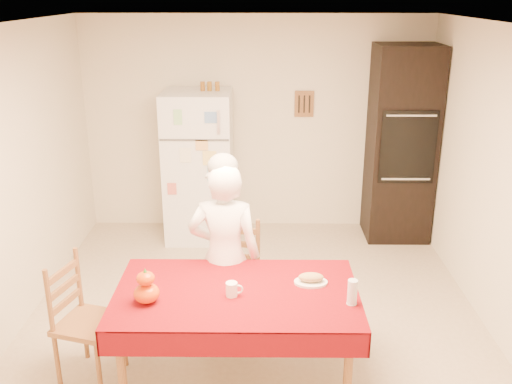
{
  "coord_description": "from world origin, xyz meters",
  "views": [
    {
      "loc": [
        0.06,
        -4.3,
        2.75
      ],
      "look_at": [
        0.01,
        0.2,
        1.14
      ],
      "focal_mm": 40.0,
      "sensor_mm": 36.0,
      "label": 1
    }
  ],
  "objects_px": {
    "chair_far": "(235,272)",
    "pumpkin_lower": "(147,293)",
    "dining_table": "(237,300)",
    "oven_cabinet": "(401,145)",
    "chair_left": "(80,315)",
    "seated_woman": "(225,257)",
    "wine_glass": "(352,292)",
    "bread_plate": "(311,282)",
    "refrigerator": "(199,167)",
    "coffee_mug": "(232,289)"
  },
  "relations": [
    {
      "from": "pumpkin_lower",
      "to": "chair_left",
      "type": "bearing_deg",
      "value": 156.7
    },
    {
      "from": "dining_table",
      "to": "pumpkin_lower",
      "type": "xyz_separation_m",
      "value": [
        -0.6,
        -0.14,
        0.13
      ]
    },
    {
      "from": "chair_far",
      "to": "seated_woman",
      "type": "distance_m",
      "value": 0.38
    },
    {
      "from": "chair_left",
      "to": "wine_glass",
      "type": "height_order",
      "value": "chair_left"
    },
    {
      "from": "pumpkin_lower",
      "to": "oven_cabinet",
      "type": "bearing_deg",
      "value": 50.82
    },
    {
      "from": "oven_cabinet",
      "to": "dining_table",
      "type": "relative_size",
      "value": 1.29
    },
    {
      "from": "refrigerator",
      "to": "pumpkin_lower",
      "type": "relative_size",
      "value": 9.7
    },
    {
      "from": "refrigerator",
      "to": "wine_glass",
      "type": "relative_size",
      "value": 9.66
    },
    {
      "from": "bread_plate",
      "to": "oven_cabinet",
      "type": "bearing_deg",
      "value": 64.97
    },
    {
      "from": "refrigerator",
      "to": "chair_far",
      "type": "height_order",
      "value": "refrigerator"
    },
    {
      "from": "chair_far",
      "to": "chair_left",
      "type": "height_order",
      "value": "same"
    },
    {
      "from": "refrigerator",
      "to": "dining_table",
      "type": "distance_m",
      "value": 2.73
    },
    {
      "from": "chair_left",
      "to": "pumpkin_lower",
      "type": "distance_m",
      "value": 0.68
    },
    {
      "from": "oven_cabinet",
      "to": "dining_table",
      "type": "distance_m",
      "value": 3.26
    },
    {
      "from": "refrigerator",
      "to": "chair_left",
      "type": "height_order",
      "value": "refrigerator"
    },
    {
      "from": "oven_cabinet",
      "to": "coffee_mug",
      "type": "xyz_separation_m",
      "value": [
        -1.77,
        -2.78,
        -0.29
      ]
    },
    {
      "from": "oven_cabinet",
      "to": "chair_left",
      "type": "distance_m",
      "value": 3.95
    },
    {
      "from": "seated_woman",
      "to": "chair_far",
      "type": "bearing_deg",
      "value": -101.1
    },
    {
      "from": "dining_table",
      "to": "pumpkin_lower",
      "type": "bearing_deg",
      "value": -166.38
    },
    {
      "from": "oven_cabinet",
      "to": "chair_far",
      "type": "distance_m",
      "value": 2.71
    },
    {
      "from": "chair_left",
      "to": "pumpkin_lower",
      "type": "relative_size",
      "value": 5.42
    },
    {
      "from": "pumpkin_lower",
      "to": "wine_glass",
      "type": "bearing_deg",
      "value": -0.47
    },
    {
      "from": "dining_table",
      "to": "pumpkin_lower",
      "type": "relative_size",
      "value": 9.7
    },
    {
      "from": "seated_woman",
      "to": "pumpkin_lower",
      "type": "distance_m",
      "value": 0.81
    },
    {
      "from": "seated_woman",
      "to": "wine_glass",
      "type": "bearing_deg",
      "value": 146.53
    },
    {
      "from": "chair_far",
      "to": "wine_glass",
      "type": "height_order",
      "value": "chair_far"
    },
    {
      "from": "chair_left",
      "to": "bread_plate",
      "type": "distance_m",
      "value": 1.7
    },
    {
      "from": "chair_far",
      "to": "pumpkin_lower",
      "type": "bearing_deg",
      "value": -115.26
    },
    {
      "from": "seated_woman",
      "to": "wine_glass",
      "type": "height_order",
      "value": "seated_woman"
    },
    {
      "from": "wine_glass",
      "to": "chair_far",
      "type": "bearing_deg",
      "value": 131.65
    },
    {
      "from": "chair_left",
      "to": "wine_glass",
      "type": "bearing_deg",
      "value": -81.27
    },
    {
      "from": "chair_left",
      "to": "oven_cabinet",
      "type": "bearing_deg",
      "value": -31.59
    },
    {
      "from": "chair_far",
      "to": "bread_plate",
      "type": "distance_m",
      "value": 0.9
    },
    {
      "from": "chair_left",
      "to": "dining_table",
      "type": "bearing_deg",
      "value": -78.57
    },
    {
      "from": "pumpkin_lower",
      "to": "wine_glass",
      "type": "xyz_separation_m",
      "value": [
        1.37,
        -0.01,
        0.02
      ]
    },
    {
      "from": "chair_far",
      "to": "pumpkin_lower",
      "type": "distance_m",
      "value": 1.11
    },
    {
      "from": "oven_cabinet",
      "to": "bread_plate",
      "type": "height_order",
      "value": "oven_cabinet"
    },
    {
      "from": "chair_left",
      "to": "coffee_mug",
      "type": "bearing_deg",
      "value": -81.6
    },
    {
      "from": "dining_table",
      "to": "seated_woman",
      "type": "xyz_separation_m",
      "value": [
        -0.11,
        0.51,
        0.09
      ]
    },
    {
      "from": "refrigerator",
      "to": "chair_left",
      "type": "bearing_deg",
      "value": -103.3
    },
    {
      "from": "oven_cabinet",
      "to": "wine_glass",
      "type": "distance_m",
      "value": 3.05
    },
    {
      "from": "wine_glass",
      "to": "bread_plate",
      "type": "height_order",
      "value": "wine_glass"
    },
    {
      "from": "refrigerator",
      "to": "seated_woman",
      "type": "bearing_deg",
      "value": -78.91
    },
    {
      "from": "dining_table",
      "to": "oven_cabinet",
      "type": "bearing_deg",
      "value": 57.4
    },
    {
      "from": "dining_table",
      "to": "chair_left",
      "type": "relative_size",
      "value": 1.79
    },
    {
      "from": "chair_left",
      "to": "seated_woman",
      "type": "xyz_separation_m",
      "value": [
        1.04,
        0.41,
        0.27
      ]
    },
    {
      "from": "dining_table",
      "to": "coffee_mug",
      "type": "bearing_deg",
      "value": -117.75
    },
    {
      "from": "wine_glass",
      "to": "seated_woman",
      "type": "bearing_deg",
      "value": 143.39
    },
    {
      "from": "chair_far",
      "to": "pumpkin_lower",
      "type": "height_order",
      "value": "chair_far"
    },
    {
      "from": "pumpkin_lower",
      "to": "bread_plate",
      "type": "xyz_separation_m",
      "value": [
        1.12,
        0.27,
        -0.06
      ]
    }
  ]
}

